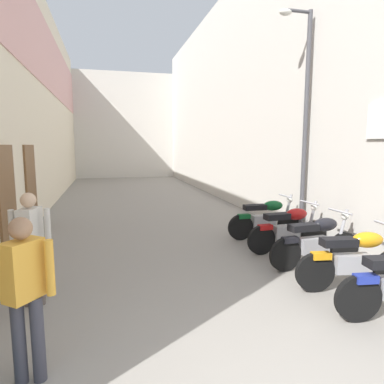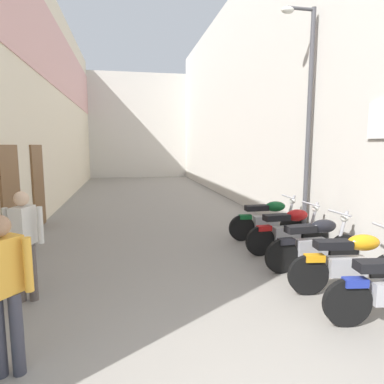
{
  "view_description": "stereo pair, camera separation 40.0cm",
  "coord_description": "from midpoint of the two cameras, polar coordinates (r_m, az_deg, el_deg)",
  "views": [
    {
      "loc": [
        -1.3,
        -1.65,
        2.19
      ],
      "look_at": [
        0.49,
        5.37,
        1.18
      ],
      "focal_mm": 31.45,
      "sensor_mm": 36.0,
      "label": 1
    },
    {
      "loc": [
        -0.91,
        -1.74,
        2.19
      ],
      "look_at": [
        0.49,
        5.37,
        1.18
      ],
      "focal_mm": 31.45,
      "sensor_mm": 36.0,
      "label": 2
    }
  ],
  "objects": [
    {
      "name": "building_far_end",
      "position": [
        24.25,
        -8.69,
        10.92
      ],
      "size": [
        9.49,
        2.0,
        6.96
      ],
      "primitive_type": "cube",
      "color": "beige",
      "rests_on": "ground"
    },
    {
      "name": "motorcycle_fifth",
      "position": [
        8.08,
        14.16,
        -4.38
      ],
      "size": [
        1.85,
        0.58,
        1.04
      ],
      "color": "black",
      "rests_on": "ground"
    },
    {
      "name": "street_lamp",
      "position": [
        8.07,
        20.11,
        12.85
      ],
      "size": [
        0.79,
        0.18,
        5.09
      ],
      "color": "#47474C",
      "rests_on": "ground"
    },
    {
      "name": "building_right",
      "position": [
        13.36,
        9.2,
        15.43
      ],
      "size": [
        0.45,
        21.49,
        7.9
      ],
      "color": "beige",
      "rests_on": "ground"
    },
    {
      "name": "pedestrian_by_doorway",
      "position": [
        3.57,
        -26.46,
        -13.86
      ],
      "size": [
        0.52,
        0.39,
        1.57
      ],
      "color": "#383842",
      "rests_on": "ground"
    },
    {
      "name": "motorcycle_second",
      "position": [
        5.65,
        27.24,
        -10.39
      ],
      "size": [
        1.84,
        0.58,
        1.04
      ],
      "color": "black",
      "rests_on": "ground"
    },
    {
      "name": "motorcycle_fourth",
      "position": [
        7.19,
        17.66,
        -6.04
      ],
      "size": [
        1.85,
        0.58,
        1.04
      ],
      "color": "black",
      "rests_on": "ground"
    },
    {
      "name": "building_left",
      "position": [
        12.7,
        -22.39,
        14.46
      ],
      "size": [
        0.45,
        21.49,
        7.46
      ],
      "color": "beige",
      "rests_on": "ground"
    },
    {
      "name": "motorcycle_third",
      "position": [
        6.41,
        21.75,
        -7.94
      ],
      "size": [
        1.85,
        0.58,
        1.04
      ],
      "color": "black",
      "rests_on": "ground"
    },
    {
      "name": "pedestrian_mid_alley",
      "position": [
        5.15,
        -24.62,
        -7.13
      ],
      "size": [
        0.52,
        0.38,
        1.57
      ],
      "color": "#564C47",
      "rests_on": "ground"
    },
    {
      "name": "ground_plane",
      "position": [
        10.73,
        -5.01,
        -3.86
      ],
      "size": [
        37.49,
        37.49,
        0.0
      ],
      "primitive_type": "plane",
      "color": "gray"
    }
  ]
}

